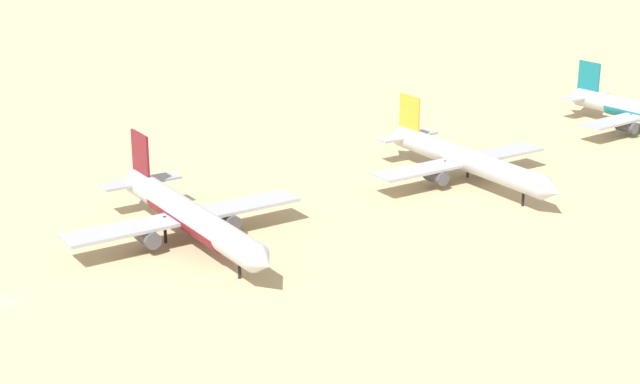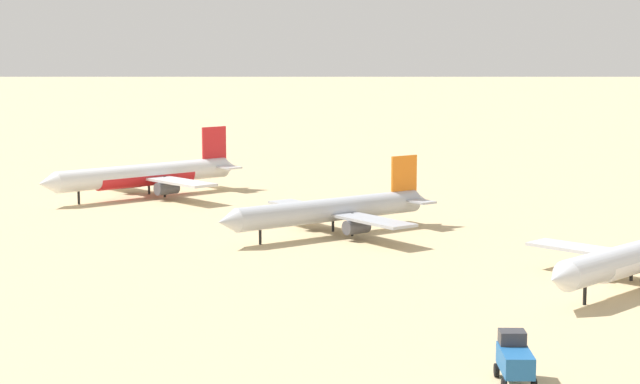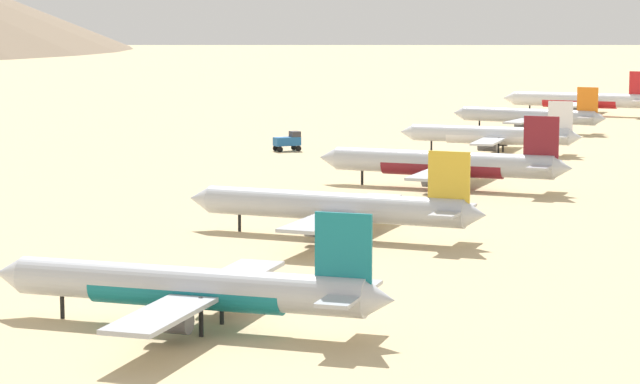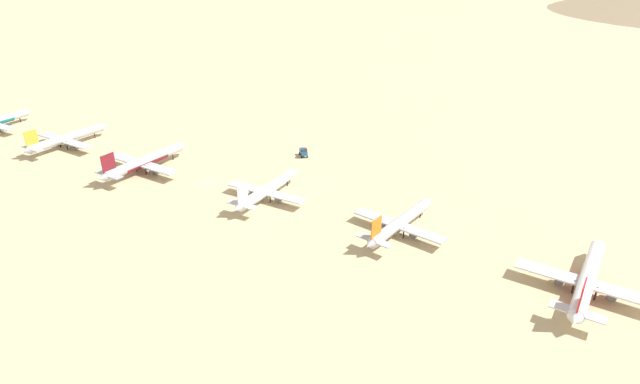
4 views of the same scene
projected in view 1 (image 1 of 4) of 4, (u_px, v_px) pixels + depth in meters
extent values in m
plane|color=tan|center=(1.00, 302.00, 117.19)|extent=(1800.00, 1800.00, 0.00)
cylinder|color=#B2B7C1|center=(190.00, 216.00, 133.09)|extent=(35.34, 5.91, 3.71)
cone|color=#B2B7C1|center=(263.00, 262.00, 117.90)|extent=(3.35, 3.83, 3.64)
cone|color=#B2B7C1|center=(132.00, 179.00, 148.13)|extent=(2.94, 3.51, 3.34)
cube|color=maroon|center=(140.00, 156.00, 143.96)|extent=(5.38, 0.68, 6.84)
cube|color=#A4A8B2|center=(140.00, 181.00, 145.69)|extent=(3.85, 11.90, 0.35)
cube|color=#A4A8B2|center=(185.00, 217.00, 134.46)|extent=(6.95, 33.46, 0.44)
cylinder|color=#4C4C54|center=(227.00, 220.00, 137.31)|extent=(4.24, 2.50, 2.25)
cylinder|color=#4C4C54|center=(147.00, 237.00, 131.23)|extent=(4.24, 2.50, 2.25)
cylinder|color=black|center=(239.00, 264.00, 123.20)|extent=(0.43, 0.43, 3.73)
cylinder|color=black|center=(199.00, 222.00, 137.06)|extent=(0.43, 0.43, 3.73)
cylinder|color=black|center=(165.00, 230.00, 134.43)|extent=(0.43, 0.43, 3.73)
cylinder|color=maroon|center=(190.00, 218.00, 133.18)|extent=(19.54, 4.92, 3.72)
cylinder|color=#B2B7C1|center=(467.00, 160.00, 157.91)|extent=(33.65, 5.66, 3.54)
cone|color=#B2B7C1|center=(552.00, 191.00, 143.43)|extent=(3.19, 3.65, 3.47)
cone|color=#B2B7C1|center=(397.00, 134.00, 172.24)|extent=(2.80, 3.34, 3.18)
cube|color=gold|center=(410.00, 115.00, 168.26)|extent=(5.13, 0.65, 6.51)
cube|color=#A4A8B2|center=(407.00, 136.00, 169.91)|extent=(3.68, 11.33, 0.33)
cube|color=#A4A8B2|center=(461.00, 161.00, 159.22)|extent=(6.65, 31.87, 0.42)
cylinder|color=#4C4C54|center=(490.00, 165.00, 161.92)|extent=(4.04, 2.38, 2.14)
cylinder|color=#4C4C54|center=(436.00, 176.00, 156.14)|extent=(4.04, 2.38, 2.14)
cylinder|color=black|center=(523.00, 195.00, 148.48)|extent=(0.41, 0.41, 3.55)
cylinder|color=black|center=(468.00, 167.00, 161.69)|extent=(0.41, 0.41, 3.55)
cylinder|color=black|center=(445.00, 172.00, 159.19)|extent=(0.41, 0.41, 3.55)
cone|color=#B2B7C1|center=(574.00, 95.00, 200.13)|extent=(2.55, 3.11, 3.11)
cube|color=#14727F|center=(589.00, 78.00, 196.35)|extent=(5.00, 0.32, 6.36)
cube|color=#A4A8B2|center=(585.00, 96.00, 197.95)|extent=(2.92, 10.91, 0.33)
cylinder|color=#4C4C54|center=(627.00, 126.00, 184.72)|extent=(3.82, 2.10, 2.09)
cylinder|color=black|center=(630.00, 123.00, 187.79)|extent=(0.40, 0.40, 3.47)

